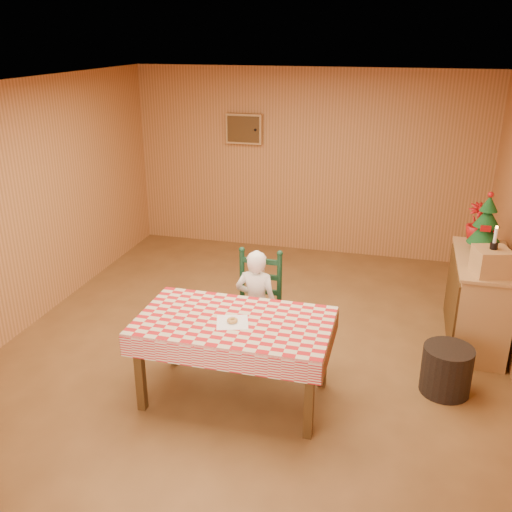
{
  "coord_description": "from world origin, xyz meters",
  "views": [
    {
      "loc": [
        1.35,
        -4.9,
        3.03
      ],
      "look_at": [
        0.0,
        0.2,
        0.95
      ],
      "focal_mm": 40.0,
      "sensor_mm": 36.0,
      "label": 1
    }
  ],
  "objects_px": {
    "ladder_chair": "(258,307)",
    "christmas_tree": "(486,224)",
    "seated_child": "(256,304)",
    "storage_bin": "(447,370)",
    "shelf_unit": "(477,301)",
    "crate": "(491,262)",
    "dining_table": "(234,328)"
  },
  "relations": [
    {
      "from": "ladder_chair",
      "to": "christmas_tree",
      "type": "relative_size",
      "value": 1.74
    },
    {
      "from": "seated_child",
      "to": "storage_bin",
      "type": "relative_size",
      "value": 2.54
    },
    {
      "from": "shelf_unit",
      "to": "crate",
      "type": "height_order",
      "value": "crate"
    },
    {
      "from": "seated_child",
      "to": "storage_bin",
      "type": "distance_m",
      "value": 1.84
    },
    {
      "from": "crate",
      "to": "storage_bin",
      "type": "xyz_separation_m",
      "value": [
        -0.32,
        -0.62,
        -0.83
      ]
    },
    {
      "from": "seated_child",
      "to": "christmas_tree",
      "type": "xyz_separation_m",
      "value": [
        2.13,
        1.11,
        0.65
      ]
    },
    {
      "from": "shelf_unit",
      "to": "crate",
      "type": "bearing_deg",
      "value": -88.77
    },
    {
      "from": "seated_child",
      "to": "storage_bin",
      "type": "bearing_deg",
      "value": 174.7
    },
    {
      "from": "crate",
      "to": "ladder_chair",
      "type": "bearing_deg",
      "value": -169.38
    },
    {
      "from": "christmas_tree",
      "to": "dining_table",
      "type": "bearing_deg",
      "value": -139.2
    },
    {
      "from": "crate",
      "to": "storage_bin",
      "type": "distance_m",
      "value": 1.09
    },
    {
      "from": "dining_table",
      "to": "christmas_tree",
      "type": "distance_m",
      "value": 2.86
    },
    {
      "from": "seated_child",
      "to": "shelf_unit",
      "type": "relative_size",
      "value": 0.91
    },
    {
      "from": "seated_child",
      "to": "shelf_unit",
      "type": "distance_m",
      "value": 2.29
    },
    {
      "from": "christmas_tree",
      "to": "storage_bin",
      "type": "distance_m",
      "value": 1.64
    },
    {
      "from": "storage_bin",
      "to": "dining_table",
      "type": "bearing_deg",
      "value": -162.65
    },
    {
      "from": "crate",
      "to": "christmas_tree",
      "type": "height_order",
      "value": "christmas_tree"
    },
    {
      "from": "dining_table",
      "to": "ladder_chair",
      "type": "height_order",
      "value": "ladder_chair"
    },
    {
      "from": "seated_child",
      "to": "crate",
      "type": "bearing_deg",
      "value": -167.9
    },
    {
      "from": "dining_table",
      "to": "christmas_tree",
      "type": "height_order",
      "value": "christmas_tree"
    },
    {
      "from": "ladder_chair",
      "to": "storage_bin",
      "type": "xyz_separation_m",
      "value": [
        1.8,
        -0.22,
        -0.28
      ]
    },
    {
      "from": "dining_table",
      "to": "christmas_tree",
      "type": "bearing_deg",
      "value": 40.8
    },
    {
      "from": "dining_table",
      "to": "ladder_chair",
      "type": "relative_size",
      "value": 1.53
    },
    {
      "from": "ladder_chair",
      "to": "storage_bin",
      "type": "height_order",
      "value": "ladder_chair"
    },
    {
      "from": "ladder_chair",
      "to": "shelf_unit",
      "type": "xyz_separation_m",
      "value": [
        2.12,
        0.8,
        -0.04
      ]
    },
    {
      "from": "shelf_unit",
      "to": "seated_child",
      "type": "bearing_deg",
      "value": -158.0
    },
    {
      "from": "crate",
      "to": "storage_bin",
      "type": "height_order",
      "value": "crate"
    },
    {
      "from": "seated_child",
      "to": "storage_bin",
      "type": "xyz_separation_m",
      "value": [
        1.8,
        -0.17,
        -0.34
      ]
    },
    {
      "from": "shelf_unit",
      "to": "christmas_tree",
      "type": "bearing_deg",
      "value": 88.02
    },
    {
      "from": "seated_child",
      "to": "christmas_tree",
      "type": "distance_m",
      "value": 2.48
    },
    {
      "from": "dining_table",
      "to": "christmas_tree",
      "type": "xyz_separation_m",
      "value": [
        2.13,
        1.84,
        0.52
      ]
    },
    {
      "from": "shelf_unit",
      "to": "crate",
      "type": "distance_m",
      "value": 0.71
    }
  ]
}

